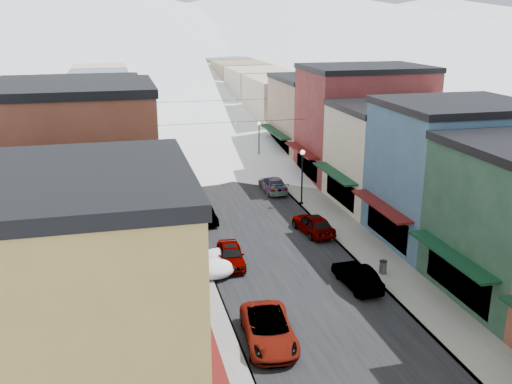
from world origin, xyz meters
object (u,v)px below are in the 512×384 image
streetlamp_near (302,170)px  car_dark_hatch (204,214)px  car_green_sedan (357,276)px  car_white_suv (269,329)px  car_silver_sedan (231,255)px  trash_can (383,267)px

streetlamp_near → car_dark_hatch: bearing=-166.1°
car_green_sedan → car_dark_hatch: bearing=-65.3°
car_white_suv → car_silver_sedan: (0.00, 9.91, -0.02)m
car_white_suv → trash_can: car_white_suv is taller
car_white_suv → car_silver_sedan: 9.91m
car_green_sedan → trash_can: size_ratio=5.09×
car_silver_sedan → trash_can: 10.14m
car_dark_hatch → car_green_sedan: 15.72m
trash_can → streetlamp_near: size_ratio=0.17×
car_green_sedan → car_silver_sedan: bearing=-39.7°
car_dark_hatch → car_white_suv: bearing=-95.8°
car_white_suv → car_dark_hatch: size_ratio=1.35×
car_white_suv → streetlamp_near: 22.79m
car_white_suv → car_green_sedan: car_white_suv is taller
car_white_suv → car_green_sedan: size_ratio=1.24×
streetlamp_near → car_green_sedan: bearing=-96.0°
car_green_sedan → streetlamp_near: size_ratio=0.89×
car_green_sedan → trash_can: bearing=-157.9°
car_silver_sedan → streetlamp_near: 14.25m
car_dark_hatch → trash_can: (9.78, -12.72, -0.08)m
streetlamp_near → car_white_suv: bearing=-112.6°
car_green_sedan → streetlamp_near: bearing=-99.7°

